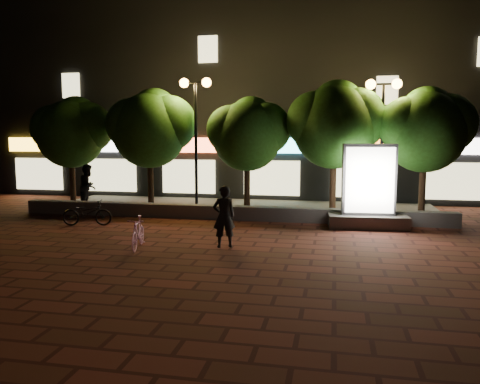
% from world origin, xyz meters
% --- Properties ---
extents(ground, '(80.00, 80.00, 0.00)m').
position_xyz_m(ground, '(0.00, 0.00, 0.00)').
color(ground, maroon).
rests_on(ground, ground).
extents(retaining_wall, '(16.00, 0.45, 0.50)m').
position_xyz_m(retaining_wall, '(0.00, 4.00, 0.25)').
color(retaining_wall, '#615E5A').
rests_on(retaining_wall, ground).
extents(sidewalk, '(16.00, 5.00, 0.08)m').
position_xyz_m(sidewalk, '(0.00, 6.50, 0.04)').
color(sidewalk, '#615E5A').
rests_on(sidewalk, ground).
extents(building_block, '(28.00, 8.12, 11.30)m').
position_xyz_m(building_block, '(-0.01, 12.99, 5.00)').
color(building_block, black).
rests_on(building_block, ground).
extents(tree_far_left, '(3.36, 2.80, 4.63)m').
position_xyz_m(tree_far_left, '(-6.95, 5.46, 3.29)').
color(tree_far_left, black).
rests_on(tree_far_left, sidewalk).
extents(tree_left, '(3.60, 3.00, 4.89)m').
position_xyz_m(tree_left, '(-3.45, 5.46, 3.44)').
color(tree_left, black).
rests_on(tree_left, sidewalk).
extents(tree_mid, '(3.24, 2.70, 4.50)m').
position_xyz_m(tree_mid, '(0.55, 5.46, 3.22)').
color(tree_mid, black).
rests_on(tree_mid, sidewalk).
extents(tree_right, '(3.72, 3.10, 5.07)m').
position_xyz_m(tree_right, '(3.86, 5.46, 3.57)').
color(tree_right, black).
rests_on(tree_right, sidewalk).
extents(tree_far_right, '(3.48, 2.90, 4.76)m').
position_xyz_m(tree_far_right, '(7.05, 5.46, 3.37)').
color(tree_far_right, black).
rests_on(tree_far_right, sidewalk).
extents(street_lamp_left, '(1.26, 0.36, 5.18)m').
position_xyz_m(street_lamp_left, '(-1.50, 5.20, 4.03)').
color(street_lamp_left, black).
rests_on(street_lamp_left, sidewalk).
extents(street_lamp_right, '(1.26, 0.36, 4.98)m').
position_xyz_m(street_lamp_right, '(5.50, 5.20, 3.89)').
color(street_lamp_right, black).
rests_on(street_lamp_right, sidewalk).
extents(ad_kiosk, '(2.66, 1.46, 2.79)m').
position_xyz_m(ad_kiosk, '(4.96, 3.50, 1.12)').
color(ad_kiosk, '#615E5A').
rests_on(ad_kiosk, ground).
extents(scooter_pink, '(0.70, 1.52, 0.88)m').
position_xyz_m(scooter_pink, '(-1.34, -0.89, 0.44)').
color(scooter_pink, '#F8A4E5').
rests_on(scooter_pink, ground).
extents(rider, '(0.74, 0.63, 1.71)m').
position_xyz_m(rider, '(0.90, -0.23, 0.85)').
color(rider, black).
rests_on(rider, ground).
extents(scooter_parked, '(1.75, 0.94, 0.88)m').
position_xyz_m(scooter_parked, '(-4.40, 1.88, 0.44)').
color(scooter_parked, black).
rests_on(scooter_parked, ground).
extents(pedestrian, '(0.82, 0.98, 1.82)m').
position_xyz_m(pedestrian, '(-6.04, 4.97, 0.99)').
color(pedestrian, black).
rests_on(pedestrian, sidewalk).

